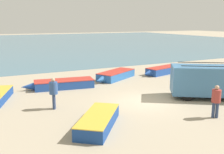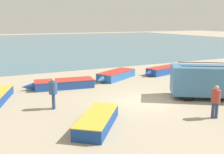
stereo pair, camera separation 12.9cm
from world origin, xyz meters
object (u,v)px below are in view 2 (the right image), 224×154
Objects in this scene: fishing_rowboat_0 at (98,120)px; fisherman_0 at (216,99)px; fishing_rowboat_3 at (62,84)px; fisherman_2 at (53,90)px; fishing_rowboat_2 at (163,71)px; parked_van at (211,81)px; fishing_rowboat_1 at (115,75)px.

fisherman_0 reaches higher than fishing_rowboat_0.
fisherman_2 is (-1.68, -4.47, 0.77)m from fishing_rowboat_3.
fisherman_0 is (5.80, -1.64, 0.72)m from fishing_rowboat_0.
fishing_rowboat_0 is 13.79m from fishing_rowboat_2.
fishing_rowboat_0 is at bearing -139.35° from parked_van.
fisherman_2 is at bearing -83.83° from fisherman_0.
fisherman_2 reaches higher than fishing_rowboat_0.
parked_van is 8.44m from fishing_rowboat_1.
fisherman_0 is at bearing -15.98° from fisherman_2.
fishing_rowboat_3 is at bearing 172.60° from parked_van.
fisherman_0 reaches higher than fishing_rowboat_2.
fishing_rowboat_1 is 0.99× the size of fishing_rowboat_2.
fisherman_2 reaches higher than fishing_rowboat_1.
fishing_rowboat_1 reaches higher than fishing_rowboat_0.
fisherman_0 is 0.96× the size of fisherman_2.
fishing_rowboat_1 is 10.68m from fisherman_0.
fishing_rowboat_3 is 3.10× the size of fisherman_0.
fishing_rowboat_0 is 2.23× the size of fisherman_2.
fishing_rowboat_3 is at bearing -108.67° from fisherman_0.
fisherman_0 is (-4.61, -10.69, 0.70)m from fishing_rowboat_2.
fishing_rowboat_2 is at bearing -161.75° from fisherman_0.
fisherman_2 is (-7.12, 5.07, 0.05)m from fisherman_0.
fishing_rowboat_0 is 7.91m from fishing_rowboat_3.
fisherman_0 is at bearing 127.50° from fishing_rowboat_3.
fishing_rowboat_3 is (-7.99, 6.75, -0.85)m from parked_van.
fishing_rowboat_2 is (10.41, 9.05, 0.02)m from fishing_rowboat_0.
parked_van is 2.89× the size of fisherman_2.
fishing_rowboat_1 is 5.14m from fishing_rowboat_3.
fishing_rowboat_2 reaches higher than fishing_rowboat_0.
fishing_rowboat_1 is at bearing 59.26° from fisherman_2.
fisherman_0 is (-2.54, -2.79, -0.13)m from parked_van.
fishing_rowboat_3 is 11.00m from fisherman_0.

